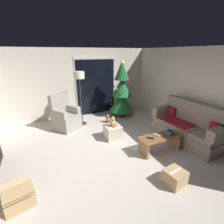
# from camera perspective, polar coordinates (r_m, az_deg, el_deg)

# --- Properties ---
(ground_plane) EXTENTS (7.00, 7.00, 0.00)m
(ground_plane) POSITION_cam_1_polar(r_m,az_deg,el_deg) (4.02, -1.17, -15.53)
(ground_plane) COLOR #BCB2A8
(wall_back) EXTENTS (5.72, 0.12, 2.50)m
(wall_back) POSITION_cam_1_polar(r_m,az_deg,el_deg) (6.29, -12.38, 9.75)
(wall_back) COLOR beige
(wall_back) RESTS_ON ground
(wall_right) EXTENTS (0.12, 6.00, 2.50)m
(wall_right) POSITION_cam_1_polar(r_m,az_deg,el_deg) (5.22, 29.18, 5.52)
(wall_right) COLOR beige
(wall_right) RESTS_ON ground
(patio_door_frame) EXTENTS (1.60, 0.02, 2.20)m
(patio_door_frame) POSITION_cam_1_polar(r_m,az_deg,el_deg) (6.44, -5.68, 8.98)
(patio_door_frame) COLOR silver
(patio_door_frame) RESTS_ON ground
(patio_door_glass) EXTENTS (1.50, 0.02, 2.10)m
(patio_door_glass) POSITION_cam_1_polar(r_m,az_deg,el_deg) (6.43, -5.61, 8.52)
(patio_door_glass) COLOR black
(patio_door_glass) RESTS_ON ground
(couch) EXTENTS (0.93, 1.99, 1.08)m
(couch) POSITION_cam_1_polar(r_m,az_deg,el_deg) (4.98, 24.92, -4.78)
(couch) COLOR gray
(couch) RESTS_ON ground
(coffee_table) EXTENTS (1.10, 0.40, 0.42)m
(coffee_table) POSITION_cam_1_polar(r_m,az_deg,el_deg) (4.26, 16.62, -9.78)
(coffee_table) COLOR olive
(coffee_table) RESTS_ON ground
(remote_white) EXTENTS (0.10, 0.16, 0.02)m
(remote_white) POSITION_cam_1_polar(r_m,az_deg,el_deg) (4.19, 15.67, -7.83)
(remote_white) COLOR silver
(remote_white) RESTS_ON coffee_table
(remote_black) EXTENTS (0.14, 0.14, 0.02)m
(remote_black) POSITION_cam_1_polar(r_m,az_deg,el_deg) (4.03, 13.32, -8.83)
(remote_black) COLOR black
(remote_black) RESTS_ON coffee_table
(book_stack) EXTENTS (0.25, 0.23, 0.08)m
(book_stack) POSITION_cam_1_polar(r_m,az_deg,el_deg) (4.36, 19.76, -6.74)
(book_stack) COLOR #A32D28
(book_stack) RESTS_ON coffee_table
(cell_phone) EXTENTS (0.07, 0.15, 0.01)m
(cell_phone) POSITION_cam_1_polar(r_m,az_deg,el_deg) (4.34, 19.62, -6.21)
(cell_phone) COLOR black
(cell_phone) RESTS_ON book_stack
(christmas_tree) EXTENTS (0.92, 0.92, 2.12)m
(christmas_tree) POSITION_cam_1_polar(r_m,az_deg,el_deg) (6.13, 3.34, 6.88)
(christmas_tree) COLOR #4C1E19
(christmas_tree) RESTS_ON ground
(armchair) EXTENTS (0.95, 0.95, 1.13)m
(armchair) POSITION_cam_1_polar(r_m,az_deg,el_deg) (5.43, -16.12, -1.61)
(armchair) COLOR gray
(armchair) RESTS_ON ground
(floor_lamp) EXTENTS (0.32, 0.32, 1.78)m
(floor_lamp) POSITION_cam_1_polar(r_m,az_deg,el_deg) (5.35, -11.27, 10.82)
(floor_lamp) COLOR #2D2D30
(floor_lamp) RESTS_ON ground
(ottoman) EXTENTS (0.44, 0.44, 0.38)m
(ottoman) POSITION_cam_1_polar(r_m,az_deg,el_deg) (4.71, 0.27, -7.01)
(ottoman) COLOR beige
(ottoman) RESTS_ON ground
(teddy_bear_honey) EXTENTS (0.21, 0.22, 0.29)m
(teddy_bear_honey) POSITION_cam_1_polar(r_m,az_deg,el_deg) (4.57, 0.40, -3.57)
(teddy_bear_honey) COLOR tan
(teddy_bear_honey) RESTS_ON ottoman
(teddy_bear_chestnut_by_tree) EXTENTS (0.20, 0.21, 0.29)m
(teddy_bear_chestnut_by_tree) POSITION_cam_1_polar(r_m,az_deg,el_deg) (5.77, -1.43, -2.46)
(teddy_bear_chestnut_by_tree) COLOR brown
(teddy_bear_chestnut_by_tree) RESTS_ON ground
(cardboard_box_taped_mid_floor) EXTENTS (0.41, 0.39, 0.29)m
(cardboard_box_taped_mid_floor) POSITION_cam_1_polar(r_m,az_deg,el_deg) (3.49, 21.12, -20.58)
(cardboard_box_taped_mid_floor) COLOR tan
(cardboard_box_taped_mid_floor) RESTS_ON ground
(cardboard_box_open_near_shelf) EXTENTS (0.53, 0.58, 0.35)m
(cardboard_box_open_near_shelf) POSITION_cam_1_polar(r_m,az_deg,el_deg) (3.30, -29.74, -24.81)
(cardboard_box_open_near_shelf) COLOR tan
(cardboard_box_open_near_shelf) RESTS_ON ground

